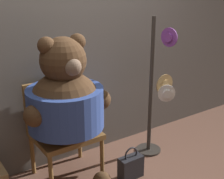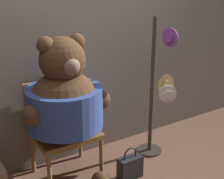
{
  "view_description": "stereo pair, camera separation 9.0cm",
  "coord_description": "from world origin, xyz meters",
  "px_view_note": "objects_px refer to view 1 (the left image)",
  "views": [
    {
      "loc": [
        -1.44,
        -2.01,
        1.85
      ],
      "look_at": [
        0.18,
        0.36,
        0.84
      ],
      "focal_mm": 50.0,
      "sensor_mm": 36.0,
      "label": 1
    },
    {
      "loc": [
        -1.36,
        -2.06,
        1.85
      ],
      "look_at": [
        0.18,
        0.36,
        0.84
      ],
      "focal_mm": 50.0,
      "sensor_mm": 36.0,
      "label": 2
    }
  ],
  "objects_px": {
    "chair": "(61,125)",
    "handbag_on_ground": "(131,167)",
    "teddy_bear": "(66,103)",
    "hat_display_rack": "(157,97)"
  },
  "relations": [
    {
      "from": "chair",
      "to": "handbag_on_ground",
      "type": "height_order",
      "value": "chair"
    },
    {
      "from": "chair",
      "to": "teddy_bear",
      "type": "relative_size",
      "value": 0.66
    },
    {
      "from": "chair",
      "to": "hat_display_rack",
      "type": "distance_m",
      "value": 1.07
    },
    {
      "from": "chair",
      "to": "hat_display_rack",
      "type": "bearing_deg",
      "value": -11.26
    },
    {
      "from": "teddy_bear",
      "to": "chair",
      "type": "bearing_deg",
      "value": 82.81
    },
    {
      "from": "chair",
      "to": "teddy_bear",
      "type": "distance_m",
      "value": 0.34
    },
    {
      "from": "hat_display_rack",
      "to": "handbag_on_ground",
      "type": "distance_m",
      "value": 0.8
    },
    {
      "from": "teddy_bear",
      "to": "handbag_on_ground",
      "type": "relative_size",
      "value": 4.24
    },
    {
      "from": "hat_display_rack",
      "to": "teddy_bear",
      "type": "bearing_deg",
      "value": 178.03
    },
    {
      "from": "teddy_bear",
      "to": "hat_display_rack",
      "type": "distance_m",
      "value": 1.07
    }
  ]
}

